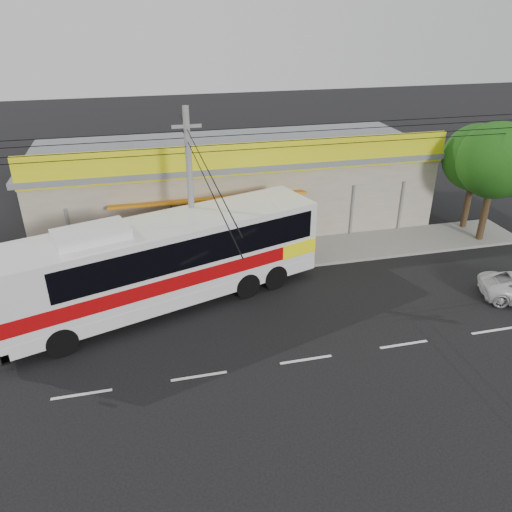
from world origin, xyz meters
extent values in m
plane|color=black|center=(0.00, 0.00, 0.00)|extent=(120.00, 120.00, 0.00)
cube|color=gray|center=(0.00, 6.00, 0.07)|extent=(30.00, 3.20, 0.15)
cube|color=gray|center=(0.00, 11.60, 2.10)|extent=(22.00, 8.00, 4.20)
cube|color=#56595E|center=(0.00, 11.60, 4.35)|extent=(22.60, 8.60, 0.30)
cube|color=yellow|center=(0.00, 7.48, 4.90)|extent=(22.00, 0.24, 1.60)
cube|color=#A40925|center=(-2.00, 7.45, 4.90)|extent=(9.00, 0.10, 1.20)
cube|color=#137031|center=(6.50, 7.45, 4.90)|extent=(2.40, 0.10, 1.10)
cube|color=navy|center=(9.20, 7.45, 4.90)|extent=(2.20, 0.10, 1.10)
cube|color=#A40925|center=(-9.00, 7.45, 4.90)|extent=(3.00, 0.10, 1.10)
cube|color=#CA720B|center=(-2.00, 7.30, 3.00)|extent=(10.00, 1.20, 0.37)
cube|color=silver|center=(-4.62, 2.64, 2.17)|extent=(13.94, 6.96, 3.32)
cube|color=#A40709|center=(-4.62, 2.64, 1.77)|extent=(13.99, 7.01, 0.63)
cube|color=#FEF40D|center=(1.03, 4.47, 1.77)|extent=(2.64, 3.34, 0.69)
cube|color=black|center=(-3.86, 2.88, 2.92)|extent=(11.78, 6.29, 1.26)
cube|color=silver|center=(-7.34, 1.75, 4.04)|extent=(3.11, 2.37, 0.41)
cylinder|color=black|center=(-8.79, -0.08, 0.59)|extent=(1.24, 0.72, 1.19)
cylinder|color=black|center=(-9.59, 2.38, 0.59)|extent=(1.24, 0.72, 1.19)
cylinder|color=black|center=(0.24, 2.86, 0.59)|extent=(1.24, 0.72, 1.19)
cylinder|color=black|center=(-0.56, 5.32, 0.59)|extent=(1.24, 0.72, 1.19)
imported|color=maroon|center=(-9.74, 4.82, 0.66)|extent=(2.04, 1.14, 1.02)
imported|color=black|center=(-10.45, 5.10, 0.61)|extent=(1.56, 0.61, 0.92)
cylinder|color=#60605E|center=(-3.24, 4.20, 4.09)|extent=(0.27, 0.27, 8.19)
cube|color=#60605E|center=(-3.24, 4.20, 7.37)|extent=(1.23, 0.12, 0.12)
cylinder|color=#342414|center=(12.88, 6.95, 1.55)|extent=(0.35, 0.35, 3.10)
sphere|color=#13410E|center=(12.88, 6.95, 4.27)|extent=(3.69, 3.69, 3.69)
sphere|color=#13410E|center=(13.46, 6.66, 3.69)|extent=(2.33, 2.33, 2.33)
cylinder|color=#342414|center=(12.72, 5.20, 1.68)|extent=(0.38, 0.38, 3.35)
sphere|color=#13410E|center=(12.72, 5.20, 4.61)|extent=(3.98, 3.98, 3.98)
sphere|color=#13410E|center=(13.35, 4.89, 3.98)|extent=(2.51, 2.51, 2.51)
camera|label=1|loc=(-5.25, -16.48, 11.82)|focal=35.00mm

